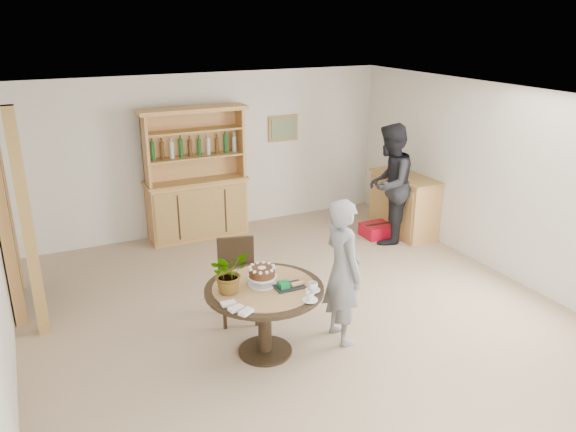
% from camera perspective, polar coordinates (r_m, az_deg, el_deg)
% --- Properties ---
extents(ground, '(7.00, 7.00, 0.00)m').
position_cam_1_polar(ground, '(6.44, 2.27, -11.26)').
color(ground, tan).
rests_on(ground, ground).
extents(room_shell, '(6.04, 7.04, 2.52)m').
position_cam_1_polar(room_shell, '(5.75, 2.49, 3.82)').
color(room_shell, white).
rests_on(room_shell, ground).
extents(doorway, '(0.13, 1.10, 2.18)m').
position_cam_1_polar(doorway, '(7.22, -26.87, -0.29)').
color(doorway, black).
rests_on(doorway, ground).
extents(pine_post, '(0.12, 0.12, 2.50)m').
position_cam_1_polar(pine_post, '(6.41, -24.96, -0.99)').
color(pine_post, tan).
rests_on(pine_post, ground).
extents(hutch, '(1.62, 0.54, 2.04)m').
position_cam_1_polar(hutch, '(8.83, -9.29, 2.18)').
color(hutch, tan).
rests_on(hutch, ground).
extents(sideboard, '(0.54, 1.26, 0.94)m').
position_cam_1_polar(sideboard, '(9.16, 11.69, 1.24)').
color(sideboard, tan).
rests_on(sideboard, ground).
extents(dining_table, '(1.20, 1.20, 0.76)m').
position_cam_1_polar(dining_table, '(5.72, -2.41, -8.57)').
color(dining_table, black).
rests_on(dining_table, ground).
extents(dining_chair, '(0.51, 0.51, 0.95)m').
position_cam_1_polar(dining_chair, '(6.45, -5.18, -5.90)').
color(dining_chair, black).
rests_on(dining_chair, ground).
extents(birthday_cake, '(0.30, 0.30, 0.20)m').
position_cam_1_polar(birthday_cake, '(5.64, -2.66, -5.85)').
color(birthday_cake, white).
rests_on(birthday_cake, dining_table).
extents(flower_vase, '(0.47, 0.44, 0.42)m').
position_cam_1_polar(flower_vase, '(5.49, -6.05, -5.69)').
color(flower_vase, '#3F7233').
rests_on(flower_vase, dining_table).
extents(gift_tray, '(0.30, 0.20, 0.08)m').
position_cam_1_polar(gift_tray, '(5.62, 0.09, -7.04)').
color(gift_tray, black).
rests_on(gift_tray, dining_table).
extents(coffee_cup_a, '(0.15, 0.15, 0.09)m').
position_cam_1_polar(coffee_cup_a, '(5.56, 2.53, -7.19)').
color(coffee_cup_a, white).
rests_on(coffee_cup_a, dining_table).
extents(coffee_cup_b, '(0.15, 0.15, 0.08)m').
position_cam_1_polar(coffee_cup_b, '(5.38, 2.25, -8.23)').
color(coffee_cup_b, white).
rests_on(coffee_cup_b, dining_table).
extents(napkins, '(0.24, 0.33, 0.03)m').
position_cam_1_polar(napkins, '(5.25, -5.22, -9.28)').
color(napkins, white).
rests_on(napkins, dining_table).
extents(teen_boy, '(0.39, 0.59, 1.59)m').
position_cam_1_polar(teen_boy, '(5.91, 5.58, -5.62)').
color(teen_boy, gray).
rests_on(teen_boy, ground).
extents(adult_person, '(1.13, 1.09, 1.83)m').
position_cam_1_polar(adult_person, '(8.59, 10.24, 3.20)').
color(adult_person, black).
rests_on(adult_person, ground).
extents(red_suitcase, '(0.61, 0.41, 0.21)m').
position_cam_1_polar(red_suitcase, '(9.04, 9.41, -1.36)').
color(red_suitcase, red).
rests_on(red_suitcase, ground).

